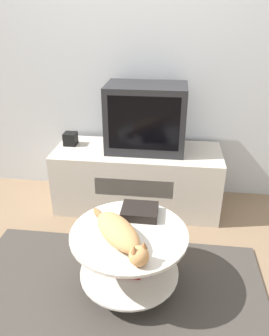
% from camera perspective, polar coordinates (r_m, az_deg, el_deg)
% --- Properties ---
extents(ground_plane, '(12.00, 12.00, 0.00)m').
position_cam_1_polar(ground_plane, '(2.17, -3.84, -20.98)').
color(ground_plane, '#7F664C').
extents(wall_back, '(8.00, 0.05, 2.60)m').
position_cam_1_polar(wall_back, '(2.84, 0.69, 20.43)').
color(wall_back, silver).
rests_on(wall_back, ground_plane).
extents(rug, '(1.88, 1.04, 0.02)m').
position_cam_1_polar(rug, '(2.17, -3.85, -20.80)').
color(rug, '#3D3833').
rests_on(rug, ground_plane).
extents(tv_stand, '(1.37, 0.53, 0.53)m').
position_cam_1_polar(tv_stand, '(2.81, 0.50, -1.83)').
color(tv_stand, beige).
rests_on(tv_stand, ground_plane).
extents(tv, '(0.62, 0.38, 0.53)m').
position_cam_1_polar(tv, '(2.63, 2.00, 8.69)').
color(tv, '#232326').
rests_on(tv, tv_stand).
extents(speaker, '(0.11, 0.11, 0.11)m').
position_cam_1_polar(speaker, '(2.84, -11.09, 5.02)').
color(speaker, black).
rests_on(speaker, tv_stand).
extents(coffee_table, '(0.68, 0.68, 0.41)m').
position_cam_1_polar(coffee_table, '(2.00, -0.91, -14.48)').
color(coffee_table, '#B2B2B7').
rests_on(coffee_table, rug).
extents(dvd_box, '(0.22, 0.18, 0.05)m').
position_cam_1_polar(dvd_box, '(2.03, 0.92, -7.58)').
color(dvd_box, black).
rests_on(dvd_box, coffee_table).
extents(cat, '(0.40, 0.49, 0.13)m').
position_cam_1_polar(cat, '(1.80, -2.55, -11.36)').
color(cat, tan).
rests_on(cat, coffee_table).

